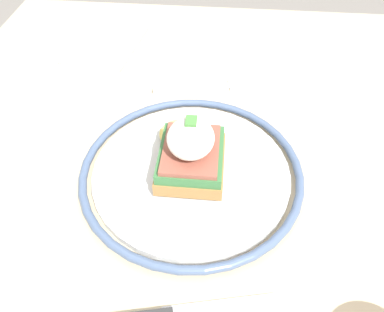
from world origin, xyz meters
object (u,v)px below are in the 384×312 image
at_px(plate, 192,171).
at_px(sandwich, 191,151).
at_px(napkin, 105,45).
at_px(fork, 209,87).

relative_size(plate, sandwich, 2.09).
bearing_deg(plate, sandwich, -55.91).
distance_m(plate, napkin, 0.33).
bearing_deg(sandwich, napkin, -147.60).
bearing_deg(sandwich, plate, 124.09).
bearing_deg(fork, plate, -2.80).
height_order(sandwich, napkin, sandwich).
xyz_separation_m(plate, fork, (-0.18, 0.01, -0.01)).
relative_size(sandwich, fork, 0.84).
height_order(sandwich, fork, sandwich).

